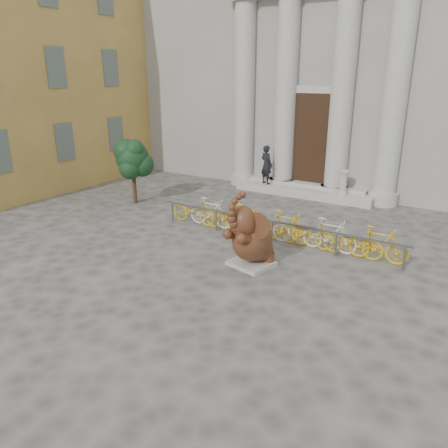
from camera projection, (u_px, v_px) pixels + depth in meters
The scene contains 9 objects.
ground at pixel (165, 278), 11.24m from camera, with size 80.00×80.00×0.00m, color #474442.
classical_building at pixel (354, 51), 21.27m from camera, with size 22.00×10.70×12.00m.
entrance_steps at pixel (304, 191), 18.73m from camera, with size 6.00×1.20×0.36m, color #A8A59E.
ochre_building at pixel (24, 50), 20.55m from camera, with size 8.00×14.00×12.00m, color tan.
elephant_statue at pixel (251, 239), 11.68m from camera, with size 1.41×1.69×2.15m.
bike_rack at pixel (275, 225), 13.62m from camera, with size 8.15×0.53×1.00m.
tree at pixel (133, 159), 17.08m from camera, with size 1.49×1.36×2.58m.
pedestrian at pixel (266, 165), 18.99m from camera, with size 0.62×0.40×1.69m, color black.
balustrade_post at pixel (343, 183), 17.41m from camera, with size 0.40×0.40×0.98m.
Camera 1 is at (6.64, -7.84, 5.00)m, focal length 35.00 mm.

